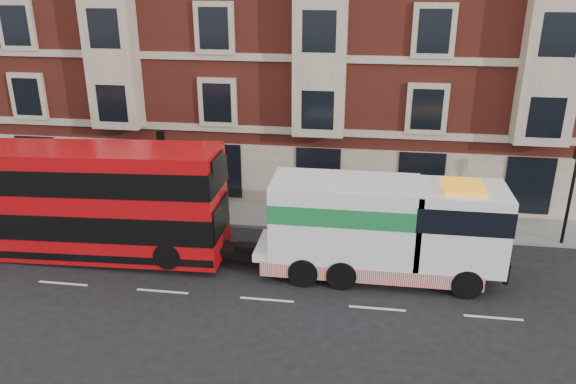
# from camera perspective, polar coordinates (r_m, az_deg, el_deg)

# --- Properties ---
(ground) EXTENTS (120.00, 120.00, 0.00)m
(ground) POSITION_cam_1_polar(r_m,az_deg,el_deg) (20.94, -2.16, -10.88)
(ground) COLOR black
(ground) RESTS_ON ground
(sidewalk) EXTENTS (90.00, 3.00, 0.15)m
(sidewalk) POSITION_cam_1_polar(r_m,az_deg,el_deg) (27.47, 0.66, -2.51)
(sidewalk) COLOR slate
(sidewalk) RESTS_ON ground
(lamp_post_west) EXTENTS (0.35, 0.15, 4.35)m
(lamp_post_west) POSITION_cam_1_polar(r_m,az_deg,el_deg) (26.77, -12.54, 2.30)
(lamp_post_west) COLOR black
(lamp_post_west) RESTS_ON sidewalk
(lamp_post_east) EXTENTS (0.35, 0.15, 4.35)m
(lamp_post_east) POSITION_cam_1_polar(r_m,az_deg,el_deg) (26.55, 26.87, 0.28)
(lamp_post_east) COLOR black
(lamp_post_east) RESTS_ON sidewalk
(double_decker_bus) EXTENTS (11.67, 2.68, 4.73)m
(double_decker_bus) POSITION_cam_1_polar(r_m,az_deg,el_deg) (24.49, -20.18, -0.76)
(double_decker_bus) COLOR red
(double_decker_bus) RESTS_ON ground
(tow_truck) EXTENTS (9.35, 2.76, 3.89)m
(tow_truck) POSITION_cam_1_polar(r_m,az_deg,el_deg) (21.83, 9.20, -3.59)
(tow_truck) COLOR white
(tow_truck) RESTS_ON ground
(pedestrian) EXTENTS (0.74, 0.56, 1.82)m
(pedestrian) POSITION_cam_1_polar(r_m,az_deg,el_deg) (31.02, -23.21, 0.50)
(pedestrian) COLOR #1F1933
(pedestrian) RESTS_ON sidewalk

